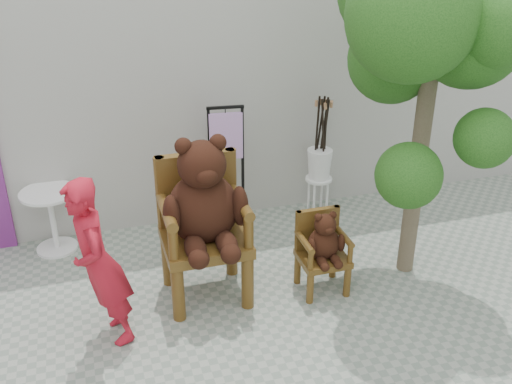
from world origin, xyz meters
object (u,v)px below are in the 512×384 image
chair_big (203,209)px  person (99,264)px  stool_bucket (320,163)px  tree (427,27)px  cafe_table (52,214)px  display_stand (227,186)px  chair_small (323,244)px

chair_big → person: 1.06m
stool_bucket → tree: size_ratio=0.44×
cafe_table → stool_bucket: bearing=0.0°
tree → display_stand: bearing=140.3°
cafe_table → tree: size_ratio=0.21×
stool_bucket → tree: bearing=-76.9°
chair_big → chair_small: bearing=-12.2°
person → tree: bearing=86.0°
person → stool_bucket: bearing=113.5°
chair_small → tree: (0.90, 0.09, 1.98)m
chair_big → cafe_table: (-1.40, 1.27, -0.49)m
chair_big → person: (-0.97, -0.40, -0.16)m
chair_big → tree: tree is taller
display_stand → chair_big: bearing=-107.3°
person → stool_bucket: person is taller
chair_small → display_stand: (-0.60, 1.35, 0.08)m
display_stand → tree: tree is taller
chair_big → stool_bucket: size_ratio=1.13×
person → display_stand: person is taller
person → tree: size_ratio=0.46×
chair_big → cafe_table: size_ratio=2.33×
chair_small → stool_bucket: stool_bucket is taller
tree → chair_small: bearing=-174.1°
cafe_table → stool_bucket: stool_bucket is taller
chair_small → person: person is taller
cafe_table → person: bearing=-75.5°
display_stand → chair_small: bearing=-59.0°
chair_small → stool_bucket: size_ratio=0.59×
stool_bucket → chair_small: bearing=-110.7°
person → display_stand: bearing=126.9°
chair_big → chair_small: chair_big is taller
chair_big → display_stand: 1.26m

